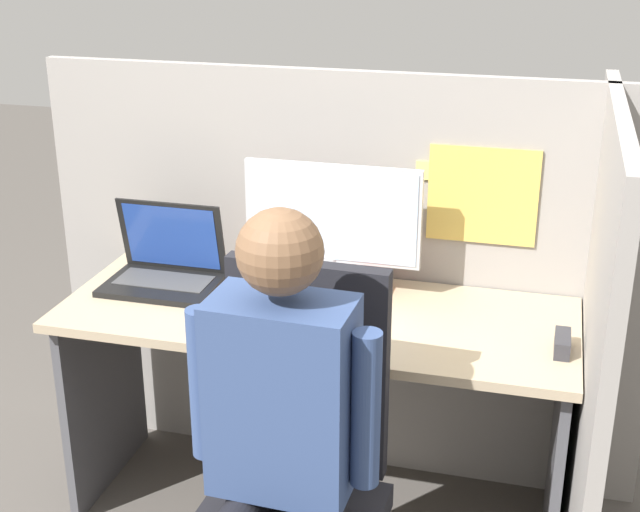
% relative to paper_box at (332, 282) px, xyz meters
% --- Properties ---
extents(cubicle_panel_back, '(2.11, 0.05, 1.45)m').
position_rel_paper_box_xyz_m(cubicle_panel_back, '(-0.00, 0.17, -0.06)').
color(cubicle_panel_back, gray).
rests_on(cubicle_panel_back, ground).
extents(cubicle_panel_right, '(0.04, 1.26, 1.45)m').
position_rel_paper_box_xyz_m(cubicle_panel_right, '(0.82, -0.23, -0.06)').
color(cubicle_panel_right, gray).
rests_on(cubicle_panel_right, ground).
extents(desk, '(1.61, 0.63, 0.76)m').
position_rel_paper_box_xyz_m(desk, '(-0.01, -0.17, -0.21)').
color(desk, tan).
rests_on(desk, ground).
extents(paper_box, '(0.34, 0.21, 0.05)m').
position_rel_paper_box_xyz_m(paper_box, '(0.00, 0.00, 0.00)').
color(paper_box, red).
rests_on(paper_box, desk).
extents(monitor, '(0.58, 0.20, 0.37)m').
position_rel_paper_box_xyz_m(monitor, '(0.00, 0.00, 0.22)').
color(monitor, '#B2B2B7').
rests_on(monitor, paper_box).
extents(laptop, '(0.37, 0.26, 0.27)m').
position_rel_paper_box_xyz_m(laptop, '(-0.55, -0.10, 0.03)').
color(laptop, black).
rests_on(laptop, desk).
extents(mouse, '(0.06, 0.04, 0.03)m').
position_rel_paper_box_xyz_m(mouse, '(-0.30, -0.26, -0.01)').
color(mouse, silver).
rests_on(mouse, desk).
extents(stapler, '(0.04, 0.13, 0.05)m').
position_rel_paper_box_xyz_m(stapler, '(0.74, -0.26, -0.00)').
color(stapler, '#2D2D33').
rests_on(stapler, desk).
extents(carrot_toy, '(0.04, 0.11, 0.04)m').
position_rel_paper_box_xyz_m(carrot_toy, '(0.06, -0.32, -0.01)').
color(carrot_toy, orange).
rests_on(carrot_toy, desk).
extents(office_chair, '(0.52, 0.57, 1.10)m').
position_rel_paper_box_xyz_m(office_chair, '(0.09, -0.75, -0.22)').
color(office_chair, black).
rests_on(office_chair, ground).
extents(person, '(0.48, 0.45, 1.32)m').
position_rel_paper_box_xyz_m(person, '(0.10, -0.92, -0.01)').
color(person, black).
rests_on(person, ground).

